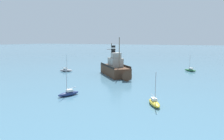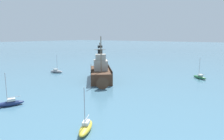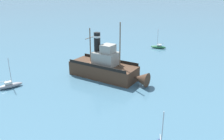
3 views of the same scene
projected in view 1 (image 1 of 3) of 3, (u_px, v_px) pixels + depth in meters
name	position (u px, v px, depth m)	size (l,w,h in m)	color
ground_plane	(113.00, 75.00, 53.69)	(600.00, 600.00, 0.00)	#477289
old_tugboat	(116.00, 69.00, 51.92)	(12.97, 12.14, 9.90)	#4C3323
sailboat_yellow	(154.00, 102.00, 28.65)	(3.86, 2.80, 4.90)	gold
sailboat_green	(190.00, 70.00, 59.00)	(3.00, 3.78, 4.90)	#286B3D
sailboat_grey	(66.00, 70.00, 58.47)	(2.27, 3.95, 4.90)	gray
sailboat_navy	(69.00, 93.00, 33.51)	(3.92, 2.57, 4.90)	navy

